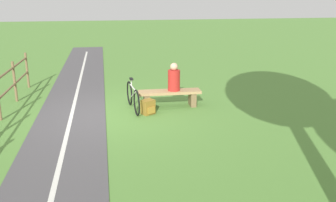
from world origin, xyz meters
name	(u,v)px	position (x,y,z in m)	size (l,w,h in m)	color
ground_plane	(105,116)	(0.00, 0.00, 0.00)	(80.00, 80.00, 0.00)	#548438
paved_path	(53,194)	(0.96, 4.00, 0.01)	(1.85, 36.00, 0.02)	#4C494C
path_centre_line	(52,194)	(0.96, 4.00, 0.02)	(0.10, 32.00, 0.00)	silver
bench	(170,95)	(-1.93, -0.48, 0.34)	(1.86, 0.54, 0.49)	#A88456
person_seated	(174,79)	(-2.05, -0.47, 0.85)	(0.37, 0.37, 0.83)	#B2231E
bicycle	(133,97)	(-0.83, -0.37, 0.38)	(0.21, 1.79, 0.91)	black
backpack	(148,107)	(-1.20, 0.10, 0.20)	(0.42, 0.40, 0.41)	olive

